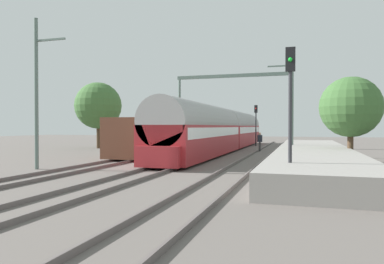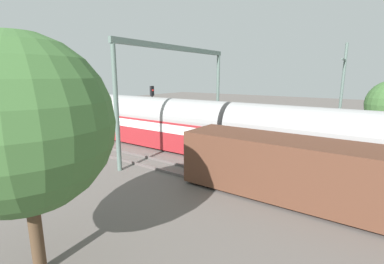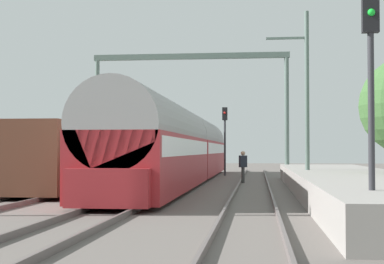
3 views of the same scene
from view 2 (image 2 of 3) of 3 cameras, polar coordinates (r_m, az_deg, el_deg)
name	(u,v)px [view 2 (image 2 of 3)]	position (r m, az deg, el deg)	size (l,w,h in m)	color
platform	(383,147)	(24.79, 35.26, -2.66)	(4.40, 28.00, 0.90)	gray
passenger_train	(230,131)	(18.78, 7.97, 0.19)	(2.93, 32.85, 3.82)	maroon
freight_car	(322,175)	(13.25, 25.71, -8.13)	(2.80, 13.00, 2.70)	#563323
person_crossing	(252,136)	(21.92, 12.45, -0.82)	(0.46, 0.38, 1.73)	#3B3B3B
railway_signal_far	(152,105)	(25.36, -8.33, 5.72)	(0.36, 0.30, 4.78)	#2D2D33
catenary_gantry	(179,77)	(20.78, -2.84, 11.54)	(12.38, 0.28, 7.86)	slate
catenary_pole_east_mid	(341,97)	(22.94, 28.86, 6.44)	(1.90, 0.20, 8.00)	slate
tree_west_background	(22,125)	(8.47, -32.18, 1.26)	(4.83, 4.83, 6.87)	#4C3826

